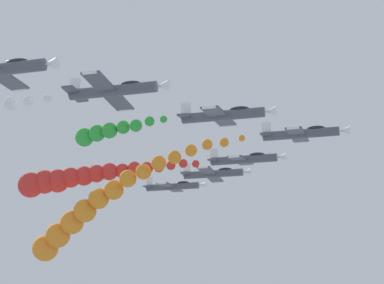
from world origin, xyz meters
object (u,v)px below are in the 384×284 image
airplane_right_inner (225,115)px  airplane_trailing (174,186)px  airplane_left_inner (245,159)px  airplane_left_outer (214,174)px  airplane_lead (302,133)px  airplane_right_outer (114,90)px  airplane_high_slot (0,69)px

airplane_right_inner → airplane_trailing: size_ratio=1.00×
airplane_left_inner → airplane_trailing: size_ratio=1.00×
airplane_right_inner → airplane_left_outer: 28.79m
airplane_lead → airplane_right_outer: (19.43, -16.11, 0.10)m
airplane_trailing → airplane_lead: bearing=42.0°
airplane_right_inner → airplane_left_inner: bearing=-175.6°
airplane_trailing → airplane_high_slot: bearing=1.0°
airplane_left_inner → airplane_trailing: airplane_trailing is taller
airplane_left_outer → airplane_right_outer: airplane_right_outer is taller
airplane_right_inner → airplane_right_outer: size_ratio=1.00×
airplane_high_slot → airplane_trailing: bearing=-179.0°
airplane_right_outer → airplane_high_slot: size_ratio=1.00×
airplane_right_inner → airplane_high_slot: airplane_right_inner is taller
airplane_right_outer → airplane_high_slot: bearing=-38.9°
airplane_trailing → airplane_right_inner: bearing=24.6°
airplane_left_inner → airplane_left_outer: bearing=-143.7°
airplane_lead → airplane_high_slot: (28.31, -23.28, -0.40)m
airplane_high_slot → airplane_right_outer: bearing=141.1°
airplane_left_inner → airplane_trailing: bearing=-139.2°
airplane_left_outer → airplane_right_outer: 36.90m
airplane_left_outer → airplane_trailing: size_ratio=1.00×
airplane_right_inner → airplane_right_outer: airplane_right_outer is taller
airplane_right_inner → airplane_trailing: bearing=-155.4°
airplane_left_inner → airplane_left_outer: size_ratio=1.00×
airplane_left_inner → airplane_right_inner: 19.20m
airplane_lead → airplane_left_outer: 22.97m
airplane_left_inner → airplane_left_outer: airplane_left_outer is taller
airplane_lead → airplane_left_inner: size_ratio=1.00×
airplane_trailing → airplane_high_slot: 55.21m
airplane_lead → airplane_trailing: (-26.89, -24.20, 0.39)m
airplane_left_outer → airplane_right_outer: bearing=-1.8°
airplane_left_inner → airplane_right_outer: size_ratio=1.00×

